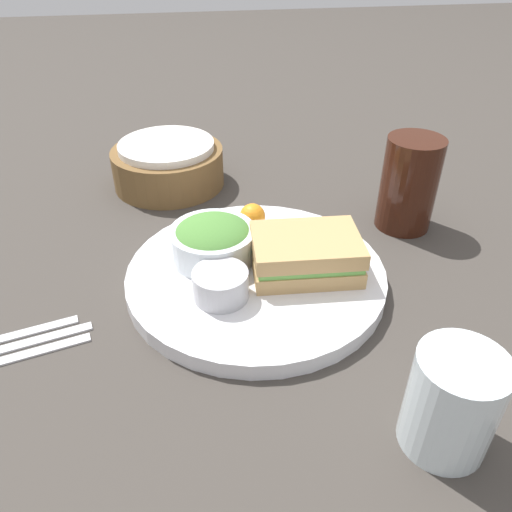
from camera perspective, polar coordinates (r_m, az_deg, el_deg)
name	(u,v)px	position (r m, az deg, el deg)	size (l,w,h in m)	color
ground_plane	(256,282)	(0.64, 0.00, -3.00)	(4.00, 4.00, 0.00)	#3D3833
plate	(256,276)	(0.63, 0.00, -2.26)	(0.33, 0.33, 0.02)	silver
sandwich	(306,254)	(0.62, 5.71, 0.26)	(0.14, 0.10, 0.05)	tan
salad_bowl	(213,240)	(0.64, -4.94, 1.86)	(0.11, 0.11, 0.05)	white
dressing_cup	(221,285)	(0.58, -4.07, -3.27)	(0.07, 0.07, 0.03)	#B7B7BC
orange_wedge	(252,216)	(0.70, -0.41, 4.55)	(0.04, 0.04, 0.04)	orange
drink_glass	(409,184)	(0.76, 17.07, 7.88)	(0.08, 0.08, 0.14)	#38190F
bread_basket	(168,165)	(0.87, -10.00, 10.26)	(0.19, 0.19, 0.08)	brown
fork	(4,360)	(0.60, -26.82, -10.54)	(0.18, 0.01, 0.01)	silver
knife	(4,348)	(0.61, -26.86, -9.41)	(0.19, 0.01, 0.01)	silver
spoon	(4,338)	(0.63, -26.89, -8.33)	(0.16, 0.01, 0.01)	silver
water_glass	(452,403)	(0.47, 21.47, -15.33)	(0.08, 0.08, 0.10)	silver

